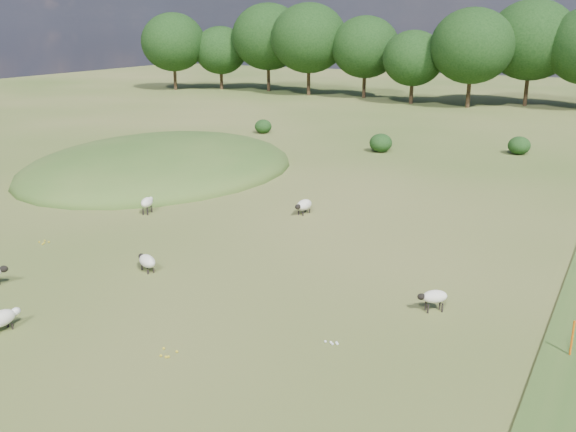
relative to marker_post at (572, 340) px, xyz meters
The scene contains 10 objects.
ground 25.92m from the marker_post, 123.74° to the left, with size 160.00×160.00×0.00m, color #385A1C.
mound 29.68m from the marker_post, 152.82° to the left, with size 16.00×20.00×4.00m, color #33561E.
treeline 59.35m from the marker_post, 105.17° to the left, with size 96.28×14.66×11.70m.
shrubs 32.29m from the marker_post, 119.26° to the left, with size 22.59×5.69×1.37m.
marker_post is the anchor object (origin of this frame).
sheep_0 17.23m from the marker_post, 156.72° to the right, with size 0.61×1.24×0.70m.
sheep_1 4.55m from the marker_post, 165.18° to the left, with size 1.03×0.91×0.76m.
sheep_2 15.24m from the marker_post, behind, with size 1.20×0.86×0.67m.
sheep_3 21.12m from the marker_post, 165.29° to the left, with size 0.79×1.20×0.83m.
sheep_4 16.24m from the marker_post, 145.93° to the left, with size 0.66×1.31×0.74m.
Camera 1 is at (15.26, -19.99, 9.38)m, focal length 40.00 mm.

